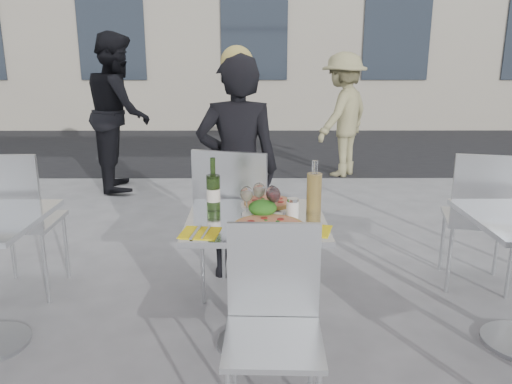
{
  "coord_description": "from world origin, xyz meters",
  "views": [
    {
      "loc": [
        -0.01,
        -2.49,
        1.56
      ],
      "look_at": [
        0.0,
        0.15,
        0.85
      ],
      "focal_mm": 35.0,
      "sensor_mm": 36.0,
      "label": 1
    }
  ],
  "objects_px": {
    "main_table": "(256,255)",
    "carafe": "(314,192)",
    "side_chair_lfar": "(15,213)",
    "wineglass_red_b": "(274,196)",
    "salad_plate": "(263,209)",
    "pedestrian_b": "(343,115)",
    "wineglass_white_b": "(259,191)",
    "chair_far": "(236,213)",
    "wine_bottle": "(213,191)",
    "chair_near": "(273,313)",
    "woman_diner": "(238,170)",
    "napkin_right": "(312,230)",
    "pedestrian_a": "(119,112)",
    "pizza_far": "(268,203)",
    "wineglass_red_a": "(272,194)",
    "pizza_near": "(269,226)",
    "side_chair_rfar": "(482,210)",
    "sugar_shaker": "(293,208)",
    "wineglass_white_a": "(247,195)",
    "napkin_left": "(200,233)"
  },
  "relations": [
    {
      "from": "pizza_far",
      "to": "wineglass_red_a",
      "type": "distance_m",
      "value": 0.17
    },
    {
      "from": "wineglass_red_a",
      "to": "napkin_right",
      "type": "relative_size",
      "value": 0.71
    },
    {
      "from": "wineglass_white_b",
      "to": "side_chair_rfar",
      "type": "bearing_deg",
      "value": 20.23
    },
    {
      "from": "chair_near",
      "to": "wineglass_red_b",
      "type": "height_order",
      "value": "wineglass_red_b"
    },
    {
      "from": "side_chair_lfar",
      "to": "wineglass_red_b",
      "type": "height_order",
      "value": "side_chair_lfar"
    },
    {
      "from": "salad_plate",
      "to": "napkin_right",
      "type": "distance_m",
      "value": 0.33
    },
    {
      "from": "sugar_shaker",
      "to": "napkin_right",
      "type": "distance_m",
      "value": 0.21
    },
    {
      "from": "pedestrian_a",
      "to": "pizza_far",
      "type": "relative_size",
      "value": 5.97
    },
    {
      "from": "pizza_far",
      "to": "sugar_shaker",
      "type": "height_order",
      "value": "sugar_shaker"
    },
    {
      "from": "pizza_near",
      "to": "wineglass_red_a",
      "type": "height_order",
      "value": "wineglass_red_a"
    },
    {
      "from": "chair_near",
      "to": "pedestrian_b",
      "type": "height_order",
      "value": "pedestrian_b"
    },
    {
      "from": "wineglass_red_b",
      "to": "wineglass_white_a",
      "type": "bearing_deg",
      "value": 171.86
    },
    {
      "from": "pizza_near",
      "to": "wineglass_red_b",
      "type": "height_order",
      "value": "wineglass_red_b"
    },
    {
      "from": "main_table",
      "to": "pizza_near",
      "type": "distance_m",
      "value": 0.28
    },
    {
      "from": "side_chair_lfar",
      "to": "wineglass_white_b",
      "type": "xyz_separation_m",
      "value": [
        1.57,
        -0.45,
        0.27
      ]
    },
    {
      "from": "main_table",
      "to": "sugar_shaker",
      "type": "distance_m",
      "value": 0.32
    },
    {
      "from": "main_table",
      "to": "chair_near",
      "type": "bearing_deg",
      "value": -83.27
    },
    {
      "from": "woman_diner",
      "to": "napkin_left",
      "type": "relative_size",
      "value": 7.89
    },
    {
      "from": "wineglass_white_b",
      "to": "napkin_right",
      "type": "bearing_deg",
      "value": -52.41
    },
    {
      "from": "salad_plate",
      "to": "wineglass_white_a",
      "type": "relative_size",
      "value": 1.4
    },
    {
      "from": "chair_far",
      "to": "woman_diner",
      "type": "bearing_deg",
      "value": -74.0
    },
    {
      "from": "chair_far",
      "to": "wineglass_red_a",
      "type": "bearing_deg",
      "value": 130.89
    },
    {
      "from": "chair_far",
      "to": "wineglass_white_b",
      "type": "xyz_separation_m",
      "value": [
        0.14,
        -0.39,
        0.25
      ]
    },
    {
      "from": "wine_bottle",
      "to": "wineglass_white_a",
      "type": "height_order",
      "value": "wine_bottle"
    },
    {
      "from": "pizza_far",
      "to": "chair_near",
      "type": "bearing_deg",
      "value": -89.91
    },
    {
      "from": "pizza_near",
      "to": "side_chair_rfar",
      "type": "bearing_deg",
      "value": 30.36
    },
    {
      "from": "main_table",
      "to": "carafe",
      "type": "xyz_separation_m",
      "value": [
        0.31,
        0.08,
        0.33
      ]
    },
    {
      "from": "chair_near",
      "to": "sugar_shaker",
      "type": "xyz_separation_m",
      "value": [
        0.12,
        0.59,
        0.28
      ]
    },
    {
      "from": "wineglass_white_b",
      "to": "chair_far",
      "type": "bearing_deg",
      "value": 109.83
    },
    {
      "from": "wineglass_white_a",
      "to": "wineglass_white_b",
      "type": "distance_m",
      "value": 0.1
    },
    {
      "from": "carafe",
      "to": "wineglass_red_b",
      "type": "height_order",
      "value": "carafe"
    },
    {
      "from": "chair_far",
      "to": "side_chair_lfar",
      "type": "height_order",
      "value": "chair_far"
    },
    {
      "from": "wineglass_white_a",
      "to": "napkin_left",
      "type": "height_order",
      "value": "wineglass_white_a"
    },
    {
      "from": "pedestrian_a",
      "to": "wineglass_red_b",
      "type": "distance_m",
      "value": 3.89
    },
    {
      "from": "wineglass_red_a",
      "to": "pizza_far",
      "type": "bearing_deg",
      "value": 96.36
    },
    {
      "from": "wineglass_white_b",
      "to": "wineglass_red_a",
      "type": "relative_size",
      "value": 1.0
    },
    {
      "from": "side_chair_lfar",
      "to": "wineglass_red_a",
      "type": "height_order",
      "value": "side_chair_lfar"
    },
    {
      "from": "pizza_near",
      "to": "pizza_far",
      "type": "xyz_separation_m",
      "value": [
        0.01,
        0.38,
        0.0
      ]
    },
    {
      "from": "wine_bottle",
      "to": "chair_far",
      "type": "bearing_deg",
      "value": 75.14
    },
    {
      "from": "woman_diner",
      "to": "napkin_right",
      "type": "bearing_deg",
      "value": 106.91
    },
    {
      "from": "woman_diner",
      "to": "carafe",
      "type": "bearing_deg",
      "value": 114.47
    },
    {
      "from": "salad_plate",
      "to": "pedestrian_b",
      "type": "bearing_deg",
      "value": 74.65
    },
    {
      "from": "side_chair_lfar",
      "to": "pizza_far",
      "type": "distance_m",
      "value": 1.68
    },
    {
      "from": "chair_near",
      "to": "wine_bottle",
      "type": "height_order",
      "value": "wine_bottle"
    },
    {
      "from": "napkin_right",
      "to": "main_table",
      "type": "bearing_deg",
      "value": 160.25
    },
    {
      "from": "side_chair_lfar",
      "to": "wineglass_white_a",
      "type": "xyz_separation_m",
      "value": [
        1.51,
        -0.53,
        0.27
      ]
    },
    {
      "from": "chair_far",
      "to": "salad_plate",
      "type": "distance_m",
      "value": 0.55
    },
    {
      "from": "pizza_far",
      "to": "salad_plate",
      "type": "relative_size",
      "value": 1.41
    },
    {
      "from": "pizza_far",
      "to": "wine_bottle",
      "type": "height_order",
      "value": "wine_bottle"
    },
    {
      "from": "chair_near",
      "to": "wineglass_red_b",
      "type": "bearing_deg",
      "value": 89.66
    }
  ]
}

